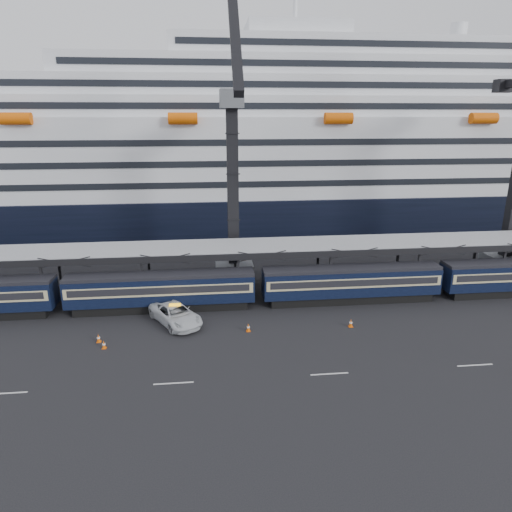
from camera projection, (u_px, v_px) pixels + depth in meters
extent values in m
plane|color=black|center=(471.00, 341.00, 40.72)|extent=(260.00, 260.00, 0.00)
cube|color=beige|center=(6.00, 393.00, 33.00)|extent=(3.00, 0.15, 0.02)
cube|color=beige|center=(174.00, 383.00, 34.24)|extent=(3.00, 0.15, 0.02)
cube|color=beige|center=(329.00, 374.00, 35.48)|extent=(3.00, 0.15, 0.02)
cube|color=beige|center=(475.00, 365.00, 36.71)|extent=(3.00, 0.15, 0.02)
cube|color=black|center=(162.00, 305.00, 47.20)|extent=(17.48, 2.40, 0.90)
cube|color=black|center=(161.00, 289.00, 46.66)|extent=(19.00, 2.80, 2.70)
cube|color=#BEB486|center=(161.00, 286.00, 46.57)|extent=(18.62, 2.92, 1.05)
cube|color=black|center=(161.00, 286.00, 46.56)|extent=(17.86, 2.98, 0.70)
cube|color=black|center=(160.00, 275.00, 46.22)|extent=(19.00, 2.50, 0.35)
cube|color=black|center=(350.00, 297.00, 49.26)|extent=(17.48, 2.40, 0.90)
cube|color=black|center=(351.00, 281.00, 48.72)|extent=(19.00, 2.80, 2.70)
cube|color=#BEB486|center=(351.00, 279.00, 48.63)|extent=(18.62, 2.92, 1.05)
cube|color=black|center=(351.00, 278.00, 48.62)|extent=(17.86, 2.98, 0.70)
cube|color=black|center=(352.00, 268.00, 48.28)|extent=(19.00, 2.50, 0.35)
cube|color=gray|center=(410.00, 241.00, 52.41)|extent=(130.00, 6.00, 0.25)
cube|color=black|center=(421.00, 251.00, 49.65)|extent=(130.00, 0.25, 0.70)
cube|color=black|center=(399.00, 237.00, 55.35)|extent=(130.00, 0.25, 0.70)
cube|color=black|center=(43.00, 285.00, 46.43)|extent=(0.25, 0.25, 5.40)
cube|color=black|center=(59.00, 268.00, 51.75)|extent=(0.25, 0.25, 5.40)
cube|color=black|center=(143.00, 281.00, 47.46)|extent=(0.25, 0.25, 5.40)
cube|color=black|center=(149.00, 265.00, 52.78)|extent=(0.25, 0.25, 5.40)
cube|color=black|center=(238.00, 278.00, 48.49)|extent=(0.25, 0.25, 5.40)
cube|color=black|center=(235.00, 262.00, 53.81)|extent=(0.25, 0.25, 5.40)
cube|color=black|center=(330.00, 274.00, 49.52)|extent=(0.25, 0.25, 5.40)
cube|color=black|center=(318.00, 259.00, 54.84)|extent=(0.25, 0.25, 5.40)
cube|color=black|center=(418.00, 271.00, 50.55)|extent=(0.25, 0.25, 5.40)
cube|color=black|center=(398.00, 256.00, 55.87)|extent=(0.25, 0.25, 5.40)
cube|color=black|center=(503.00, 268.00, 51.58)|extent=(0.25, 0.25, 5.40)
cube|color=black|center=(475.00, 254.00, 56.90)|extent=(0.25, 0.25, 5.40)
cube|color=black|center=(334.00, 205.00, 83.36)|extent=(200.00, 28.00, 7.00)
cube|color=silver|center=(337.00, 152.00, 80.54)|extent=(190.00, 26.88, 12.00)
cube|color=silver|center=(339.00, 107.00, 78.32)|extent=(160.00, 24.64, 3.00)
cube|color=black|center=(363.00, 106.00, 66.57)|extent=(153.60, 0.12, 0.90)
cube|color=silver|center=(340.00, 89.00, 77.43)|extent=(124.00, 21.84, 3.00)
cube|color=black|center=(361.00, 85.00, 67.01)|extent=(119.04, 0.12, 0.90)
cube|color=silver|center=(341.00, 70.00, 76.54)|extent=(90.00, 19.04, 3.00)
cube|color=black|center=(359.00, 64.00, 67.45)|extent=(86.40, 0.12, 0.90)
cube|color=silver|center=(342.00, 50.00, 75.65)|extent=(56.00, 16.24, 3.00)
cube|color=black|center=(357.00, 43.00, 67.89)|extent=(53.76, 0.12, 0.90)
cube|color=silver|center=(295.00, 33.00, 74.08)|extent=(16.00, 12.00, 2.50)
cylinder|color=silver|center=(458.00, 33.00, 76.82)|extent=(2.80, 2.80, 3.00)
cylinder|color=#DF5607|center=(16.00, 119.00, 60.55)|extent=(4.00, 1.60, 1.60)
cylinder|color=#DF5607|center=(183.00, 119.00, 62.81)|extent=(4.00, 1.60, 1.60)
cylinder|color=#DF5607|center=(338.00, 118.00, 65.08)|extent=(4.00, 1.60, 1.60)
cylinder|color=#DF5607|center=(483.00, 118.00, 67.34)|extent=(4.00, 1.60, 1.60)
cube|color=#53575B|center=(234.00, 269.00, 56.40)|extent=(4.50, 4.50, 2.00)
cube|color=black|center=(233.00, 189.00, 53.44)|extent=(1.30, 1.30, 18.00)
cube|color=#53575B|center=(231.00, 99.00, 50.47)|extent=(2.60, 3.20, 2.00)
cube|color=black|center=(234.00, 19.00, 42.94)|extent=(0.90, 12.26, 14.37)
cube|color=black|center=(230.00, 99.00, 52.87)|extent=(0.90, 5.04, 0.90)
cube|color=black|center=(229.00, 102.00, 55.32)|extent=(2.20, 1.60, 1.60)
cube|color=#53575B|center=(504.00, 262.00, 59.06)|extent=(4.50, 4.50, 2.00)
cube|color=black|center=(504.00, 86.00, 57.91)|extent=(2.20, 1.60, 1.60)
imported|color=silver|center=(176.00, 314.00, 43.88)|extent=(5.98, 7.28, 1.84)
cube|color=#DF5607|center=(99.00, 342.00, 40.47)|extent=(0.39, 0.39, 0.04)
cone|color=#DF5607|center=(99.00, 338.00, 40.35)|extent=(0.33, 0.33, 0.74)
cylinder|color=white|center=(99.00, 338.00, 40.35)|extent=(0.28, 0.28, 0.12)
cube|color=#DF5607|center=(104.00, 348.00, 39.37)|extent=(0.38, 0.38, 0.04)
cone|color=#DF5607|center=(104.00, 344.00, 39.25)|extent=(0.32, 0.32, 0.72)
cylinder|color=white|center=(104.00, 344.00, 39.25)|extent=(0.27, 0.27, 0.12)
cube|color=#DF5607|center=(248.00, 331.00, 42.49)|extent=(0.40, 0.40, 0.04)
cone|color=#DF5607|center=(248.00, 327.00, 42.37)|extent=(0.33, 0.33, 0.75)
cylinder|color=white|center=(248.00, 327.00, 42.37)|extent=(0.28, 0.28, 0.13)
cube|color=#DF5607|center=(351.00, 327.00, 43.38)|extent=(0.40, 0.40, 0.04)
cone|color=#DF5607|center=(351.00, 323.00, 43.26)|extent=(0.34, 0.34, 0.77)
cylinder|color=white|center=(351.00, 323.00, 43.26)|extent=(0.29, 0.29, 0.13)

